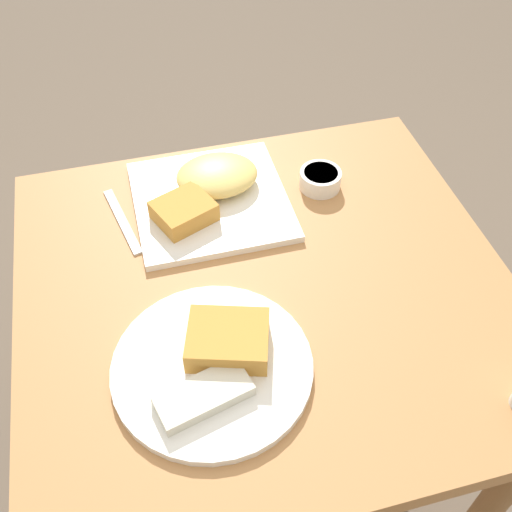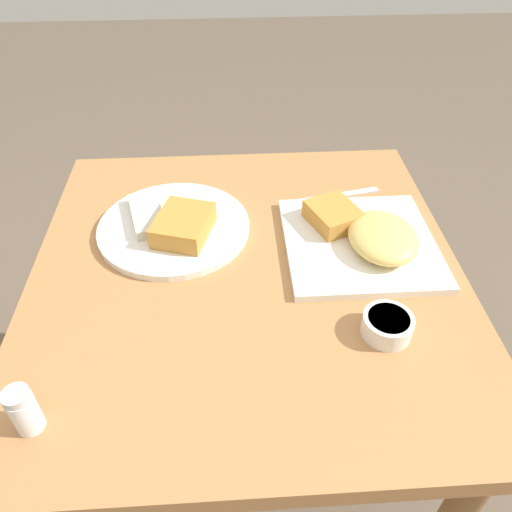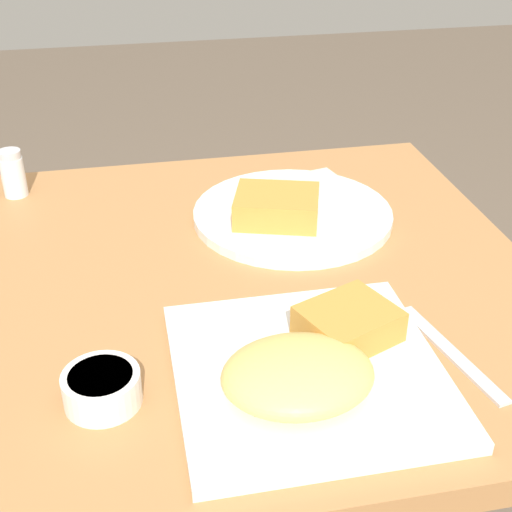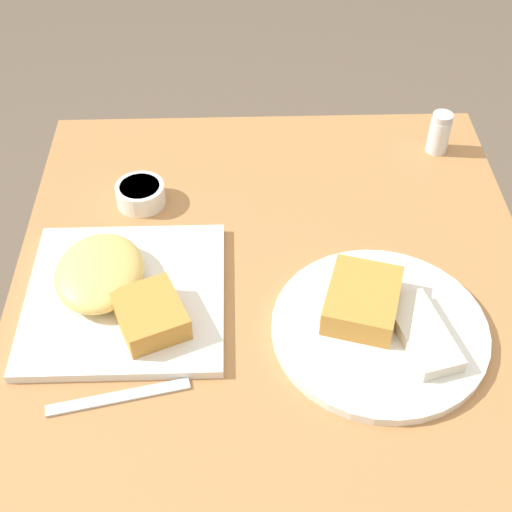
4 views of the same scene
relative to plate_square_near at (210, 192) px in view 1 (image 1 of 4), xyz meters
name	(u,v)px [view 1 (image 1 of 4)]	position (x,y,z in m)	size (l,w,h in m)	color
ground_plane	(263,464)	(-0.05, 0.22, -0.73)	(8.00, 8.00, 0.00)	brown
dining_table	(265,321)	(-0.05, 0.22, -0.12)	(0.80, 0.77, 0.71)	#B27A47
plate_square_near	(210,192)	(0.00, 0.00, 0.00)	(0.28, 0.28, 0.06)	white
plate_oval_far	(215,363)	(0.06, 0.36, -0.01)	(0.29, 0.29, 0.05)	white
sauce_ramekin	(320,179)	(-0.21, 0.01, 0.00)	(0.08, 0.08, 0.03)	white
butter_knife	(122,221)	(0.16, 0.01, -0.02)	(0.05, 0.18, 0.00)	silver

